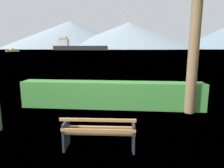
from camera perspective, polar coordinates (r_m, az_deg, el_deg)
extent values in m
plane|color=olive|center=(4.92, -3.73, -18.45)|extent=(1400.00, 1400.00, 0.00)
plane|color=slate|center=(311.71, 4.91, 10.12)|extent=(620.00, 620.00, 0.00)
cube|color=#A0703F|center=(4.54, -4.08, -14.65)|extent=(1.70, 0.13, 0.04)
cube|color=#A0703F|center=(4.72, -3.80, -13.66)|extent=(1.70, 0.13, 0.04)
cube|color=#A0703F|center=(4.89, -3.54, -12.74)|extent=(1.70, 0.13, 0.04)
cube|color=#A0703F|center=(4.43, -4.21, -13.65)|extent=(1.70, 0.11, 0.06)
cube|color=#A0703F|center=(4.28, -4.33, -10.67)|extent=(1.70, 0.11, 0.06)
cube|color=#1E2328|center=(4.90, -13.56, -14.44)|extent=(0.07, 0.51, 0.68)
cube|color=#1E2328|center=(4.73, 6.33, -15.14)|extent=(0.07, 0.51, 0.68)
cube|color=#387A33|center=(7.74, -0.17, -3.24)|extent=(7.27, 0.71, 1.07)
cylinder|color=brown|center=(7.48, 23.23, 9.77)|extent=(0.37, 0.37, 4.78)
cube|color=#232328|center=(267.23, -9.36, 10.57)|extent=(73.47, 10.06, 5.78)
cube|color=silver|center=(273.89, -14.29, 11.95)|extent=(13.27, 8.70, 9.25)
cube|color=silver|center=(274.14, -14.35, 13.22)|extent=(9.31, 9.63, 2.89)
cube|color=gold|center=(157.22, -27.57, 8.75)|extent=(7.81, 7.96, 1.11)
cube|color=silver|center=(157.21, -27.60, 9.13)|extent=(3.44, 3.47, 1.02)
cone|color=gray|center=(639.20, -12.14, 14.07)|extent=(421.67, 421.67, 87.42)
cone|color=gray|center=(562.77, 5.03, 14.11)|extent=(387.46, 387.46, 74.57)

